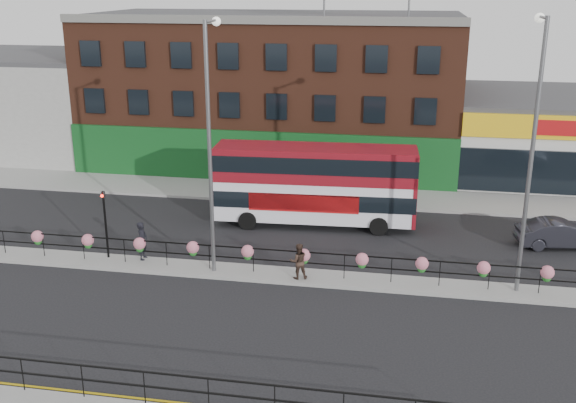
% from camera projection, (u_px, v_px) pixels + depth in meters
% --- Properties ---
extents(ground, '(120.00, 120.00, 0.00)m').
position_uv_depth(ground, '(276.00, 276.00, 29.54)').
color(ground, black).
rests_on(ground, ground).
extents(north_pavement, '(60.00, 4.00, 0.15)m').
position_uv_depth(north_pavement, '(315.00, 194.00, 40.74)').
color(north_pavement, gray).
rests_on(north_pavement, ground).
extents(median, '(60.00, 1.60, 0.15)m').
position_uv_depth(median, '(276.00, 275.00, 29.52)').
color(median, gray).
rests_on(median, ground).
extents(brick_building, '(25.00, 12.21, 10.30)m').
position_uv_depth(brick_building, '(275.00, 89.00, 47.29)').
color(brick_building, brown).
rests_on(brick_building, ground).
extents(supermarket, '(15.00, 12.25, 5.30)m').
position_uv_depth(supermarket, '(571.00, 135.00, 44.59)').
color(supermarket, silver).
rests_on(supermarket, ground).
extents(warehouse_west, '(15.50, 12.00, 7.30)m').
position_uv_depth(warehouse_west, '(15.00, 101.00, 51.25)').
color(warehouse_west, '#A1A09C').
rests_on(warehouse_west, ground).
extents(median_railing, '(30.04, 0.56, 1.23)m').
position_uv_depth(median_railing, '(276.00, 254.00, 29.21)').
color(median_railing, black).
rests_on(median_railing, median).
extents(south_railing, '(20.04, 0.05, 1.12)m').
position_uv_depth(south_railing, '(144.00, 380.00, 20.14)').
color(south_railing, black).
rests_on(south_railing, south_pavement).
extents(double_decker_bus, '(10.59, 3.04, 4.23)m').
position_uv_depth(double_decker_bus, '(316.00, 177.00, 35.08)').
color(double_decker_bus, white).
rests_on(double_decker_bus, ground).
extents(car, '(2.87, 4.63, 1.36)m').
position_uv_depth(car, '(560.00, 234.00, 32.66)').
color(car, '#26262F').
rests_on(car, ground).
extents(pedestrian_a, '(0.69, 0.49, 1.79)m').
position_uv_depth(pedestrian_a, '(142.00, 241.00, 30.77)').
color(pedestrian_a, black).
rests_on(pedestrian_a, median).
extents(pedestrian_b, '(1.13, 1.07, 1.59)m').
position_uv_depth(pedestrian_b, '(298.00, 261.00, 28.77)').
color(pedestrian_b, '#38271F').
rests_on(pedestrian_b, median).
extents(lamp_column_west, '(0.39, 1.89, 10.78)m').
position_uv_depth(lamp_column_west, '(211.00, 127.00, 28.06)').
color(lamp_column_west, slate).
rests_on(lamp_column_west, median).
extents(lamp_column_east, '(0.40, 1.93, 11.03)m').
position_uv_depth(lamp_column_east, '(533.00, 134.00, 26.12)').
color(lamp_column_east, slate).
rests_on(lamp_column_east, median).
extents(traffic_light_median, '(0.15, 0.28, 3.65)m').
position_uv_depth(traffic_light_median, '(104.00, 210.00, 30.51)').
color(traffic_light_median, black).
rests_on(traffic_light_median, median).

